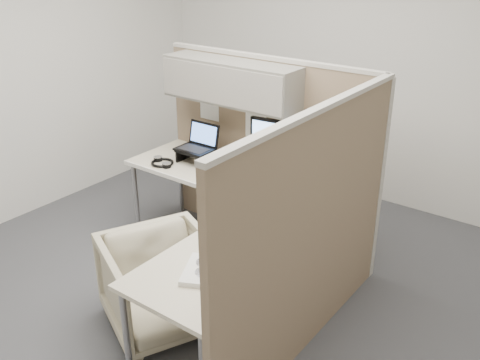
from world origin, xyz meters
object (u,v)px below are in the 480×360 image
Objects in this scene: monitor_left at (276,144)px; keyboard at (256,191)px; office_chair at (161,280)px; desk at (233,207)px.

monitor_left is 0.43m from keyboard.
monitor_left is (0.10, 1.22, 0.64)m from office_chair.
keyboard is (0.16, 0.88, 0.38)m from office_chair.
desk is 2.74× the size of office_chair.
monitor_left is at bearing 90.54° from desk.
keyboard is at bearing 15.59° from office_chair.
monitor_left is 1.00× the size of keyboard.
desk is 0.73m from office_chair.
monitor_left reaches higher than desk.
keyboard reaches higher than desk.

